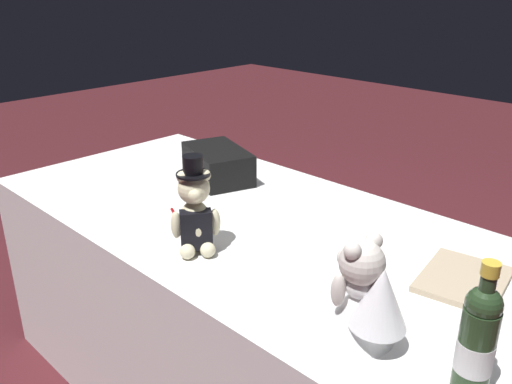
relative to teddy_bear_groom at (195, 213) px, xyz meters
The scene contains 7 objects.
reception_table 0.57m from the teddy_bear_groom, 94.40° to the left, with size 2.03×0.93×0.77m, color white.
teddy_bear_groom is the anchor object (origin of this frame).
teddy_bear_bride 0.59m from the teddy_bear_groom, ahead, with size 0.21×0.17×0.25m.
champagne_bottle 0.83m from the teddy_bear_groom, ahead, with size 0.07×0.07×0.29m.
signing_pen 0.27m from the teddy_bear_groom, 156.64° to the left, with size 0.13×0.07×0.01m.
gift_case_black 0.60m from the teddy_bear_groom, 132.07° to the left, with size 0.36×0.28×0.13m.
guestbook 0.76m from the teddy_bear_groom, 30.34° to the left, with size 0.20×0.26×0.02m, color tan.
Camera 1 is at (1.13, -1.15, 1.53)m, focal length 37.44 mm.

